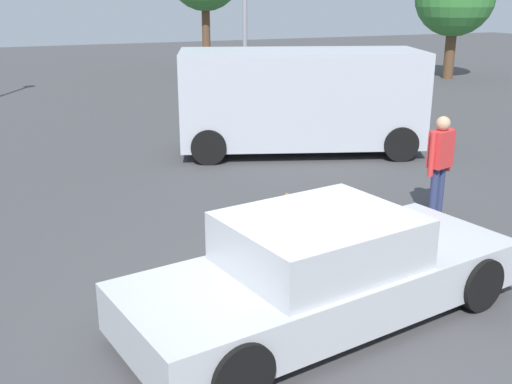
% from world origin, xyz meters
% --- Properties ---
extents(ground_plane, '(80.00, 80.00, 0.00)m').
position_xyz_m(ground_plane, '(0.00, 0.00, 0.00)').
color(ground_plane, '#424244').
extents(sedan_foreground, '(4.88, 2.53, 1.24)m').
position_xyz_m(sedan_foreground, '(0.23, -0.18, 0.57)').
color(sedan_foreground, '#B7BABF').
rests_on(sedan_foreground, ground_plane).
extents(dog, '(0.40, 0.57, 0.41)m').
position_xyz_m(dog, '(1.50, 2.89, 0.26)').
color(dog, olive).
rests_on(dog, ground_plane).
extents(van_white, '(5.75, 3.69, 2.30)m').
position_xyz_m(van_white, '(3.44, 6.84, 1.24)').
color(van_white, '#B2B7C1').
rests_on(van_white, ground_plane).
extents(pedestrian, '(0.55, 0.35, 1.67)m').
position_xyz_m(pedestrian, '(3.56, 2.05, 0.99)').
color(pedestrian, navy).
rests_on(pedestrian, ground_plane).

